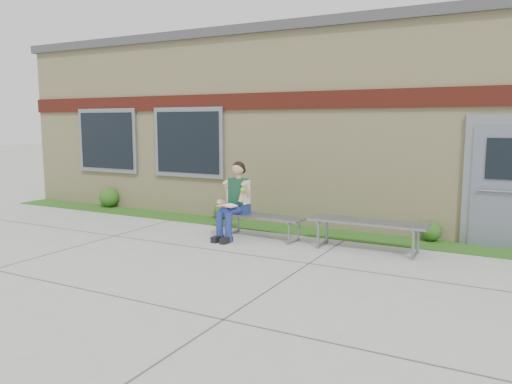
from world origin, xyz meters
The scene contains 9 objects.
ground centered at (0.00, 0.00, 0.00)m, with size 80.00×80.00×0.00m, color #9E9E99.
grass_strip centered at (0.00, 2.60, 0.01)m, with size 16.00×0.80×0.02m, color #244C14.
school_building centered at (0.00, 5.99, 2.10)m, with size 16.20×6.22×4.20m.
bench_left centered at (-0.43, 1.70, 0.34)m, with size 1.71×0.59×0.44m.
bench_right centered at (1.57, 1.70, 0.40)m, with size 1.99×0.56×0.52m.
girl centered at (-0.91, 1.48, 0.73)m, with size 0.54×0.91×1.43m.
shrub_west centered at (-5.42, 2.85, 0.27)m, with size 0.50×0.50×0.50m, color #244C14.
shrub_mid centered at (-2.02, 2.85, 0.21)m, with size 0.39×0.39×0.39m, color #244C14.
shrub_east centered at (2.43, 2.85, 0.20)m, with size 0.36×0.36×0.36m, color #244C14.
Camera 1 is at (3.78, -6.46, 2.16)m, focal length 35.00 mm.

